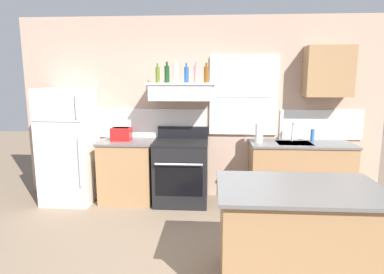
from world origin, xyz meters
TOP-DOWN VIEW (x-y plane):
  - back_wall at (0.03, 2.23)m, footprint 5.40×0.11m
  - refrigerator at (-1.90, 1.84)m, footprint 0.70×0.72m
  - counter_left_of_stove at (-1.05, 1.90)m, footprint 0.79×0.63m
  - toaster at (-1.13, 1.90)m, footprint 0.30×0.20m
  - stove_range at (-0.25, 1.86)m, footprint 0.76×0.69m
  - range_hood_shelf at (-0.25, 1.96)m, footprint 0.96×0.52m
  - bottle_olive_oil_square at (-0.59, 1.98)m, footprint 0.06×0.06m
  - bottle_dark_green_wine at (-0.45, 1.92)m, footprint 0.07×0.07m
  - bottle_clear_tall at (-0.33, 1.95)m, footprint 0.06×0.06m
  - bottle_blue_liqueur at (-0.18, 1.97)m, footprint 0.07×0.07m
  - bottle_rose_pink at (-0.04, 1.93)m, footprint 0.07×0.07m
  - bottle_amber_wine at (0.10, 2.00)m, footprint 0.07×0.07m
  - counter_right_with_sink at (1.45, 1.90)m, footprint 1.43×0.63m
  - sink_faucet at (1.35, 2.00)m, footprint 0.03×0.17m
  - paper_towel_roll at (0.86, 1.90)m, footprint 0.11×0.11m
  - dish_soap_bottle at (1.63, 2.00)m, footprint 0.06×0.06m
  - kitchen_island at (0.95, -0.05)m, footprint 1.40×0.90m
  - upper_cabinet_right at (1.80, 2.04)m, footprint 0.64×0.32m

SIDE VIEW (x-z plane):
  - counter_left_of_stove at x=-1.05m, z-range 0.00..0.91m
  - counter_right_with_sink at x=1.45m, z-range 0.00..0.91m
  - kitchen_island at x=0.95m, z-range 0.00..0.91m
  - stove_range at x=-0.25m, z-range -0.08..1.01m
  - refrigerator at x=-1.90m, z-range 0.00..1.67m
  - dish_soap_bottle at x=1.63m, z-range 0.91..1.09m
  - toaster at x=-1.13m, z-range 0.91..1.10m
  - paper_towel_roll at x=0.86m, z-range 0.91..1.18m
  - sink_faucet at x=1.35m, z-range 0.94..1.22m
  - back_wall at x=0.03m, z-range 0.00..2.70m
  - range_hood_shelf at x=-0.25m, z-range 1.50..1.75m
  - bottle_olive_oil_square at x=-0.59m, z-range 1.72..2.00m
  - bottle_blue_liqueur at x=-0.18m, z-range 1.72..2.00m
  - bottle_amber_wine at x=0.10m, z-range 1.72..2.00m
  - bottle_dark_green_wine at x=-0.45m, z-range 1.72..2.01m
  - bottle_rose_pink at x=-0.04m, z-range 1.72..2.01m
  - bottle_clear_tall at x=-0.33m, z-range 1.72..2.03m
  - upper_cabinet_right at x=1.80m, z-range 1.55..2.25m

